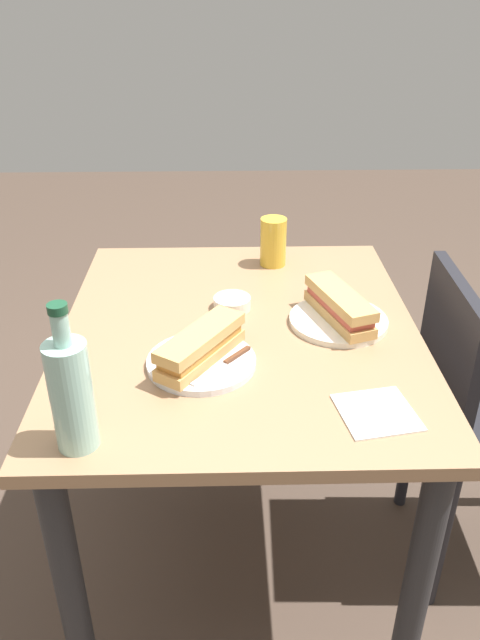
{
  "coord_description": "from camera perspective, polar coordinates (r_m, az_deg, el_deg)",
  "views": [
    {
      "loc": [
        1.27,
        -0.03,
        1.51
      ],
      "look_at": [
        0.0,
        0.0,
        0.79
      ],
      "focal_mm": 34.97,
      "sensor_mm": 36.0,
      "label": 1
    }
  ],
  "objects": [
    {
      "name": "ground_plane",
      "position": [
        1.98,
        0.0,
        -20.41
      ],
      "size": [
        8.0,
        8.0,
        0.0
      ],
      "primitive_type": "plane",
      "color": "#47382D"
    },
    {
      "name": "dining_table",
      "position": [
        1.54,
        0.0,
        -4.93
      ],
      "size": [
        0.97,
        0.84,
        0.77
      ],
      "color": "#997251",
      "rests_on": "ground"
    },
    {
      "name": "chair_far",
      "position": [
        1.75,
        20.81,
        -7.85
      ],
      "size": [
        0.41,
        0.41,
        0.88
      ],
      "color": "black",
      "rests_on": "ground"
    },
    {
      "name": "plate_near",
      "position": [
        1.5,
        8.98,
        -0.06
      ],
      "size": [
        0.23,
        0.23,
        0.01
      ],
      "primitive_type": "cylinder",
      "color": "silver",
      "rests_on": "dining_table"
    },
    {
      "name": "baguette_sandwich_near",
      "position": [
        1.48,
        9.11,
        1.33
      ],
      "size": [
        0.24,
        0.14,
        0.07
      ],
      "color": "tan",
      "rests_on": "plate_near"
    },
    {
      "name": "knife_near",
      "position": [
        1.53,
        10.56,
        0.83
      ],
      "size": [
        0.18,
        0.06,
        0.01
      ],
      "color": "silver",
      "rests_on": "plate_near"
    },
    {
      "name": "plate_far",
      "position": [
        1.34,
        -3.55,
        -3.87
      ],
      "size": [
        0.23,
        0.23,
        0.01
      ],
      "primitive_type": "cylinder",
      "color": "white",
      "rests_on": "dining_table"
    },
    {
      "name": "baguette_sandwich_far",
      "position": [
        1.31,
        -3.61,
        -2.35
      ],
      "size": [
        0.24,
        0.19,
        0.07
      ],
      "color": "tan",
      "rests_on": "plate_far"
    },
    {
      "name": "knife_far",
      "position": [
        1.31,
        -1.35,
        -3.96
      ],
      "size": [
        0.14,
        0.13,
        0.01
      ],
      "color": "silver",
      "rests_on": "plate_far"
    },
    {
      "name": "water_bottle",
      "position": [
        1.1,
        -15.19,
        -6.45
      ],
      "size": [
        0.07,
        0.07,
        0.28
      ],
      "color": "#99C6B7",
      "rests_on": "dining_table"
    },
    {
      "name": "beer_glass",
      "position": [
        1.77,
        3.06,
        7.15
      ],
      "size": [
        0.07,
        0.07,
        0.14
      ],
      "primitive_type": "cylinder",
      "color": "gold",
      "rests_on": "dining_table"
    },
    {
      "name": "olive_bowl",
      "position": [
        1.55,
        -0.73,
        1.57
      ],
      "size": [
        0.09,
        0.09,
        0.03
      ],
      "primitive_type": "cylinder",
      "color": "silver",
      "rests_on": "dining_table"
    },
    {
      "name": "paper_napkin",
      "position": [
        1.23,
        12.41,
        -8.26
      ],
      "size": [
        0.16,
        0.16,
        0.0
      ],
      "primitive_type": "cube",
      "rotation": [
        0.0,
        0.0,
        0.18
      ],
      "color": "white",
      "rests_on": "dining_table"
    }
  ]
}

